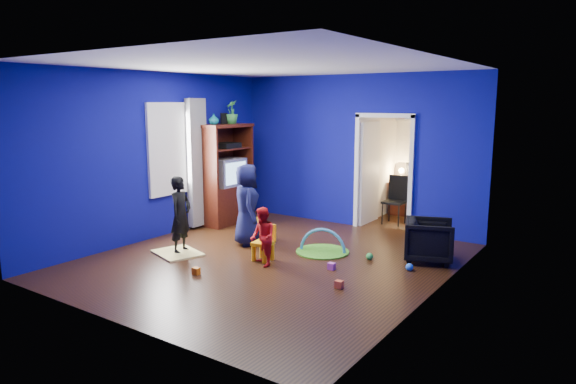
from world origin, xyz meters
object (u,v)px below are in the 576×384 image
Objects in this scene: hopper_ball at (254,229)px; study_desk at (412,198)px; crt_tv at (227,172)px; folding_chair at (394,201)px; child_black at (181,215)px; tv_armoire at (226,174)px; toddler_red at (263,237)px; kid_chair at (263,245)px; vase at (214,119)px; play_mat at (323,252)px; child_navy at (247,205)px; armchair at (429,240)px.

study_desk reaches higher than hopper_ball.
folding_chair is (2.77, 1.78, -0.56)m from crt_tv.
tv_armoire is at bearing 9.01° from child_black.
tv_armoire is 2.13× the size of folding_chair.
kid_chair is (-0.15, 0.20, -0.19)m from toddler_red.
tv_armoire reaches higher than crt_tv.
crt_tv is 1.40× the size of kid_chair.
tv_armoire reaches higher than child_black.
folding_chair is at bearing 36.44° from vase.
child_navy is at bearing -166.23° from play_mat.
child_black is 2.87× the size of hopper_ball.
study_desk is at bearing 44.63° from crt_tv.
child_navy is 3.16m from folding_chair.
play_mat is (-1.56, -0.51, -0.31)m from armchair.
crt_tv is (0.04, 0.00, 0.04)m from tv_armoire.
armchair is 1.41× the size of kid_chair.
toddler_red is 4.26× the size of vase.
folding_chair reaches higher than kid_chair.
child_black is 2.15m from crt_tv.
child_black reaches higher than toddler_red.
folding_chair is (1.46, 2.79, -0.23)m from child_navy.
child_navy is at bearing -27.82° from vase.
vase reaches higher than hopper_ball.
crt_tv is at bearing 67.24° from armchair.
toddler_red is at bearing -176.51° from child_navy.
child_navy is at bearing -111.26° from study_desk.
toddler_red is 2.91m from crt_tv.
child_navy is 1.05m from kid_chair.
folding_chair is (1.51, 2.54, 0.25)m from hopper_ball.
toddler_red is 1.74× the size of kid_chair.
study_desk is at bearing 90.00° from folding_chair.
toddler_red is at bearing -38.68° from crt_tv.
folding_chair is (0.17, 2.47, 0.45)m from play_mat.
crt_tv is (-2.23, 1.78, 0.58)m from toddler_red.
play_mat is (1.34, 0.07, -0.20)m from hopper_ball.
toddler_red is (0.91, -0.77, -0.25)m from child_navy.
vase is (-2.27, 1.48, 1.63)m from toddler_red.
hopper_ball is 0.47× the size of folding_chair.
vase is 0.23× the size of study_desk.
kid_chair is (2.12, -1.58, -0.73)m from tv_armoire.
hopper_ball is at bearing -177.15° from play_mat.
child_black is 2.47× the size of kid_chair.
child_navy is at bearing -43.08° from child_black.
child_black is at bearing -68.34° from tv_armoire.
armchair is 1.67m from play_mat.
hopper_ball is 0.50× the size of play_mat.
armchair is at bearing -54.63° from folding_chair.
vase is 3.84m from folding_chair.
child_navy reaches higher than child_black.
hopper_ball is 0.86× the size of kid_chair.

